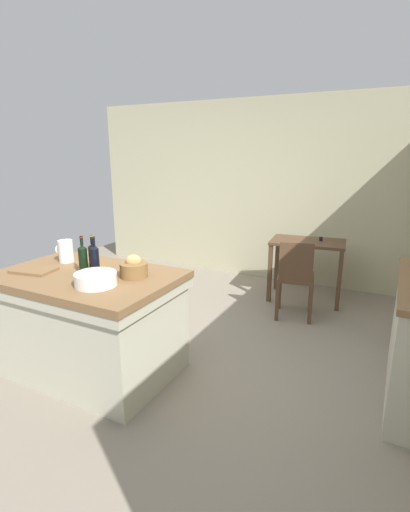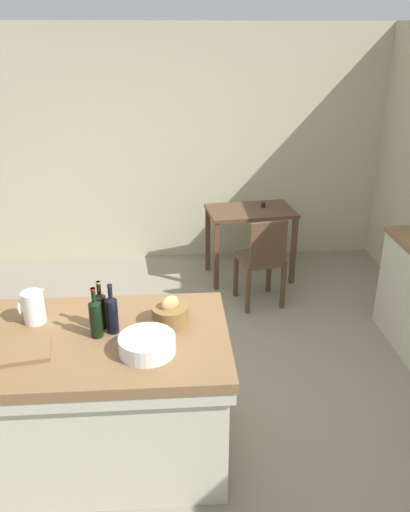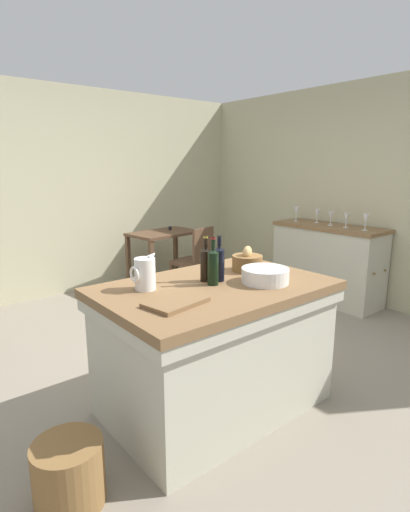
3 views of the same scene
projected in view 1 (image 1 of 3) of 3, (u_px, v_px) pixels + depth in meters
name	position (u px, v px, depth m)	size (l,w,h in m)	color
ground_plane	(160.00, 346.00, 3.74)	(6.76, 6.76, 0.00)	gray
wall_back	(254.00, 191.00, 5.63)	(5.32, 0.12, 2.60)	#B7B28E
island_table	(89.00, 319.00, 3.22)	(1.50, 0.99, 0.88)	brown
writing_desk	(307.00, 251.00, 4.78)	(0.96, 0.66, 0.83)	#513826
wooden_chair	(296.00, 276.00, 4.25)	(0.47, 0.47, 0.92)	#513826
pitcher	(66.00, 251.00, 3.44)	(0.17, 0.13, 0.24)	white
wash_bowl	(96.00, 279.00, 2.83)	(0.31, 0.31, 0.10)	white
bread_basket	(134.00, 269.00, 3.02)	(0.22, 0.22, 0.19)	brown
cutting_board	(34.00, 270.00, 3.17)	(0.34, 0.22, 0.02)	brown
wine_bottle_dark	(95.00, 259.00, 3.09)	(0.07, 0.07, 0.31)	black
wine_bottle_amber	(93.00, 256.00, 3.17)	(0.07, 0.07, 0.30)	black
wine_bottle_green	(83.00, 259.00, 3.09)	(0.07, 0.07, 0.31)	black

